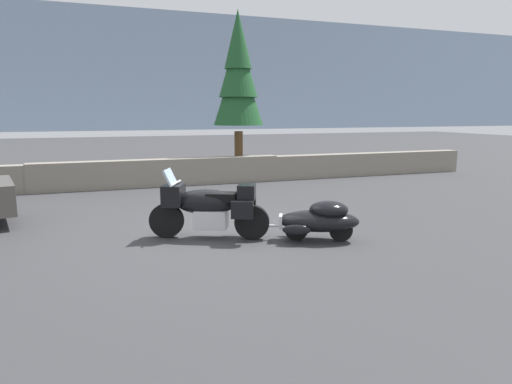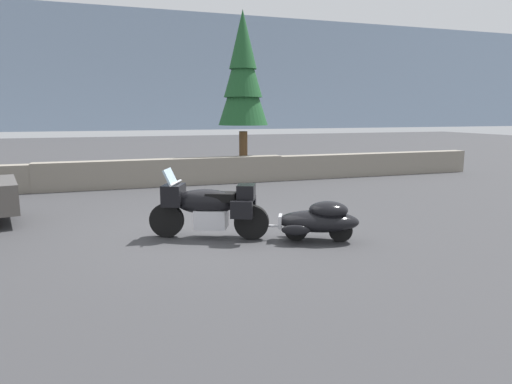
# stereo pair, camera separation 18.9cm
# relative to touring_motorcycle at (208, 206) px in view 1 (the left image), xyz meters

# --- Properties ---
(ground_plane) EXTENTS (80.00, 80.00, 0.00)m
(ground_plane) POSITION_rel_touring_motorcycle_xyz_m (0.11, 0.26, -0.62)
(ground_plane) COLOR #38383A
(stone_guard_wall) EXTENTS (24.00, 0.54, 0.89)m
(stone_guard_wall) POSITION_rel_touring_motorcycle_xyz_m (0.22, 6.77, -0.19)
(stone_guard_wall) COLOR gray
(stone_guard_wall) RESTS_ON ground
(distant_ridgeline) EXTENTS (240.00, 80.00, 16.00)m
(distant_ridgeline) POSITION_rel_touring_motorcycle_xyz_m (0.11, 96.75, 7.38)
(distant_ridgeline) COLOR #7F93AD
(distant_ridgeline) RESTS_ON ground
(touring_motorcycle) EXTENTS (2.16, 1.31, 1.33)m
(touring_motorcycle) POSITION_rel_touring_motorcycle_xyz_m (0.00, 0.00, 0.00)
(touring_motorcycle) COLOR black
(touring_motorcycle) RESTS_ON ground
(car_shaped_trailer) EXTENTS (2.15, 1.26, 0.76)m
(car_shaped_trailer) POSITION_rel_touring_motorcycle_xyz_m (1.90, -0.88, -0.21)
(car_shaped_trailer) COLOR black
(car_shaped_trailer) RESTS_ON ground
(pine_tree_tall) EXTENTS (1.78, 1.78, 5.93)m
(pine_tree_tall) POSITION_rel_touring_motorcycle_xyz_m (3.08, 7.65, 3.09)
(pine_tree_tall) COLOR brown
(pine_tree_tall) RESTS_ON ground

